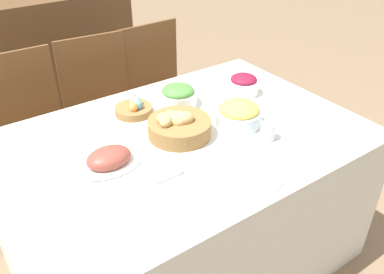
% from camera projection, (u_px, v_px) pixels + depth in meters
% --- Properties ---
extents(ground_plane, '(12.00, 12.00, 0.00)m').
position_uv_depth(ground_plane, '(184.00, 255.00, 2.14)').
color(ground_plane, '#7F664C').
extents(dining_table, '(1.56, 1.06, 0.74)m').
position_uv_depth(dining_table, '(183.00, 202.00, 1.94)').
color(dining_table, silver).
rests_on(dining_table, ground).
extents(chair_far_center, '(0.46, 0.46, 0.90)m').
position_uv_depth(chair_far_center, '(104.00, 108.00, 2.48)').
color(chair_far_center, brown).
rests_on(chair_far_center, ground).
extents(chair_far_right, '(0.43, 0.43, 0.90)m').
position_uv_depth(chair_far_right, '(161.00, 91.00, 2.68)').
color(chair_far_right, brown).
rests_on(chair_far_right, ground).
extents(chair_far_left, '(0.43, 0.43, 0.90)m').
position_uv_depth(chair_far_left, '(32.00, 129.00, 2.27)').
color(chair_far_left, brown).
rests_on(chair_far_left, ground).
extents(sideboard, '(1.57, 0.44, 0.96)m').
position_uv_depth(sideboard, '(29.00, 65.00, 3.06)').
color(sideboard, brown).
rests_on(sideboard, ground).
extents(bread_basket, '(0.27, 0.27, 0.11)m').
position_uv_depth(bread_basket, '(178.00, 126.00, 1.72)').
color(bread_basket, olive).
rests_on(bread_basket, dining_table).
extents(egg_basket, '(0.18, 0.18, 0.08)m').
position_uv_depth(egg_basket, '(134.00, 108.00, 1.89)').
color(egg_basket, olive).
rests_on(egg_basket, dining_table).
extents(ham_platter, '(0.27, 0.19, 0.08)m').
position_uv_depth(ham_platter, '(109.00, 159.00, 1.56)').
color(ham_platter, white).
rests_on(ham_platter, dining_table).
extents(green_salad_bowl, '(0.18, 0.18, 0.10)m').
position_uv_depth(green_salad_bowl, '(178.00, 96.00, 1.95)').
color(green_salad_bowl, white).
rests_on(green_salad_bowl, dining_table).
extents(beet_salad_bowl, '(0.16, 0.16, 0.10)m').
position_uv_depth(beet_salad_bowl, '(243.00, 84.00, 2.06)').
color(beet_salad_bowl, white).
rests_on(beet_salad_bowl, dining_table).
extents(pineapple_bowl, '(0.21, 0.21, 0.11)m').
position_uv_depth(pineapple_bowl, '(239.00, 114.00, 1.80)').
color(pineapple_bowl, silver).
rests_on(pineapple_bowl, dining_table).
extents(dinner_plate, '(0.23, 0.23, 0.01)m').
position_uv_depth(dinner_plate, '(251.00, 177.00, 1.50)').
color(dinner_plate, white).
rests_on(dinner_plate, dining_table).
extents(fork, '(0.02, 0.18, 0.00)m').
position_uv_depth(fork, '(221.00, 191.00, 1.43)').
color(fork, silver).
rests_on(fork, dining_table).
extents(knife, '(0.02, 0.18, 0.00)m').
position_uv_depth(knife, '(278.00, 164.00, 1.57)').
color(knife, silver).
rests_on(knife, dining_table).
extents(spoon, '(0.02, 0.18, 0.00)m').
position_uv_depth(spoon, '(283.00, 161.00, 1.58)').
color(spoon, silver).
rests_on(spoon, dining_table).
extents(drinking_cup, '(0.06, 0.06, 0.07)m').
position_uv_depth(drinking_cup, '(268.00, 132.00, 1.70)').
color(drinking_cup, silver).
rests_on(drinking_cup, dining_table).
extents(butter_dish, '(0.11, 0.07, 0.03)m').
position_uv_depth(butter_dish, '(164.00, 172.00, 1.50)').
color(butter_dish, white).
rests_on(butter_dish, dining_table).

